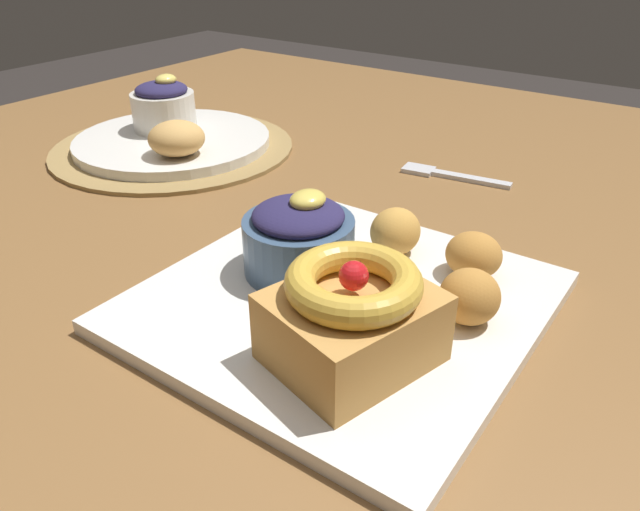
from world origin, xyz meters
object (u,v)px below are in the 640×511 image
(front_plate, at_px, (341,302))
(fritter_middle, at_px, (395,231))
(back_pastry, at_px, (177,138))
(fork, at_px, (447,175))
(back_plate, at_px, (173,141))
(berry_ramekin, at_px, (299,238))
(fritter_back, at_px, (470,297))
(back_ramekin, at_px, (163,106))
(fritter_front, at_px, (474,255))
(cake_slice, at_px, (352,316))

(front_plate, bearing_deg, fritter_middle, 0.13)
(fritter_middle, distance_m, back_pastry, 0.32)
(front_plate, height_order, fork, front_plate)
(back_plate, xyz_separation_m, fork, (0.12, -0.33, -0.01))
(back_plate, xyz_separation_m, back_pastry, (-0.04, -0.06, 0.03))
(front_plate, distance_m, berry_ramekin, 0.06)
(back_pastry, bearing_deg, berry_ramekin, -114.36)
(fritter_back, xyz_separation_m, back_ramekin, (0.17, 0.49, 0.02))
(fritter_back, distance_m, back_plate, 0.49)
(berry_ramekin, xyz_separation_m, fritter_middle, (0.07, -0.05, -0.01))
(fritter_back, bearing_deg, front_plate, 105.27)
(fritter_middle, distance_m, fork, 0.22)
(fritter_front, xyz_separation_m, back_pastry, (0.05, 0.39, 0.01))
(front_plate, relative_size, fritter_back, 6.43)
(back_plate, height_order, back_pastry, back_pastry)
(back_pastry, bearing_deg, fritter_front, -97.08)
(back_pastry, xyz_separation_m, fork, (0.16, -0.27, -0.03))
(front_plate, relative_size, cake_slice, 2.35)
(back_plate, bearing_deg, fork, -70.32)
(back_plate, height_order, fork, back_plate)
(fork, bearing_deg, fritter_back, 109.80)
(fritter_front, bearing_deg, cake_slice, 171.28)
(fritter_front, relative_size, fritter_back, 1.03)
(berry_ramekin, bearing_deg, fritter_back, -84.32)
(cake_slice, bearing_deg, front_plate, 38.34)
(cake_slice, distance_m, fritter_back, 0.10)
(fritter_back, bearing_deg, fritter_front, 20.16)
(fritter_front, height_order, fritter_middle, fritter_middle)
(fritter_middle, distance_m, back_ramekin, 0.42)
(fritter_front, bearing_deg, front_plate, 141.25)
(fritter_back, height_order, fork, fritter_back)
(berry_ramekin, xyz_separation_m, back_pastry, (0.12, 0.27, -0.00))
(fritter_back, distance_m, fork, 0.30)
(berry_ramekin, distance_m, fritter_front, 0.14)
(front_plate, relative_size, fork, 2.20)
(cake_slice, xyz_separation_m, fork, (0.35, 0.09, -0.04))
(back_plate, distance_m, back_pastry, 0.07)
(berry_ramekin, relative_size, back_pastry, 1.35)
(front_plate, relative_size, back_ramekin, 3.43)
(front_plate, height_order, fritter_front, fritter_front)
(cake_slice, distance_m, fritter_middle, 0.15)
(fritter_front, bearing_deg, back_pastry, 82.92)
(cake_slice, relative_size, back_pastry, 1.80)
(fritter_front, relative_size, back_plate, 0.18)
(fritter_middle, height_order, fritter_back, same)
(front_plate, relative_size, fritter_front, 6.23)
(fritter_front, xyz_separation_m, fritter_back, (-0.06, -0.02, 0.00))
(berry_ramekin, bearing_deg, front_plate, -102.78)
(fritter_front, bearing_deg, fritter_middle, 93.03)
(fritter_middle, height_order, back_plate, fritter_middle)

